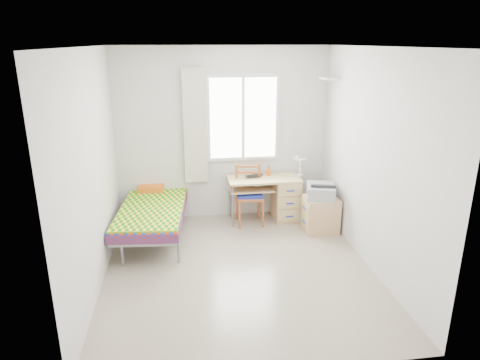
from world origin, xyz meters
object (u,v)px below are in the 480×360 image
desk (281,196)px  chair (250,191)px  cabinet (320,214)px  bed (153,208)px  printer (320,191)px

desk → chair: (-0.51, -0.06, 0.13)m
desk → cabinet: bearing=-48.8°
desk → cabinet: desk is taller
chair → bed: bearing=-165.7°
bed → printer: bed is taller
desk → cabinet: 0.70m
cabinet → printer: size_ratio=0.97×
desk → chair: chair is taller
desk → printer: printer is taller
cabinet → chair: bearing=155.1°
bed → chair: bearing=13.9°
bed → desk: size_ratio=1.77×
bed → chair: chair is taller
desk → chair: bearing=-173.6°
desk → printer: size_ratio=2.08×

